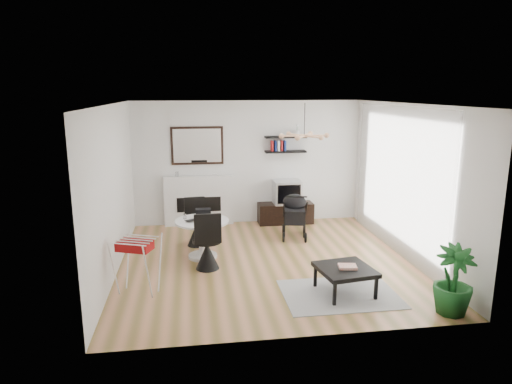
{
  "coord_description": "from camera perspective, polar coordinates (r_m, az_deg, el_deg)",
  "views": [
    {
      "loc": [
        -1.25,
        -7.37,
        2.93
      ],
      "look_at": [
        -0.13,
        0.4,
        1.16
      ],
      "focal_mm": 32.0,
      "sensor_mm": 36.0,
      "label": 1
    }
  ],
  "objects": [
    {
      "name": "drying_rack",
      "position": [
        6.93,
        -14.6,
        -8.77
      ],
      "size": [
        0.71,
        0.69,
        0.84
      ],
      "rotation": [
        0.0,
        0.0,
        -0.37
      ],
      "color": "white",
      "rests_on": "floor"
    },
    {
      "name": "stroller",
      "position": [
        9.24,
        4.82,
        -3.13
      ],
      "size": [
        0.62,
        0.84,
        0.97
      ],
      "rotation": [
        0.0,
        0.0,
        -0.2
      ],
      "color": "black",
      "rests_on": "floor"
    },
    {
      "name": "shelf_lower",
      "position": [
        10.04,
        3.7,
        5.07
      ],
      "size": [
        0.9,
        0.25,
        0.04
      ],
      "primitive_type": "cube",
      "color": "black",
      "rests_on": "wall_back"
    },
    {
      "name": "newspaper",
      "position": [
        7.94,
        -5.78,
        -3.7
      ],
      "size": [
        0.37,
        0.31,
        0.01
      ],
      "primitive_type": "cube",
      "rotation": [
        0.0,
        0.0,
        -0.1
      ],
      "color": "white",
      "rests_on": "dining_table"
    },
    {
      "name": "shelf_upper",
      "position": [
        10.0,
        3.73,
        6.89
      ],
      "size": [
        0.9,
        0.25,
        0.04
      ],
      "primitive_type": "cube",
      "color": "black",
      "rests_on": "wall_back"
    },
    {
      "name": "wall_left",
      "position": [
        7.64,
        -17.47,
        0.18
      ],
      "size": [
        0.0,
        5.0,
        5.0
      ],
      "primitive_type": "plane",
      "rotation": [
        1.57,
        0.0,
        1.57
      ],
      "color": "white",
      "rests_on": "floor"
    },
    {
      "name": "fireplace",
      "position": [
        10.04,
        -7.18,
        -0.31
      ],
      "size": [
        1.5,
        0.17,
        2.16
      ],
      "color": "white",
      "rests_on": "floor"
    },
    {
      "name": "dining_table",
      "position": [
        8.13,
        -6.73,
        -5.11
      ],
      "size": [
        0.94,
        0.94,
        0.69
      ],
      "color": "white",
      "rests_on": "floor"
    },
    {
      "name": "tv_console",
      "position": [
        10.22,
        3.7,
        -2.64
      ],
      "size": [
        1.22,
        0.43,
        0.46
      ],
      "primitive_type": "cube",
      "color": "black",
      "rests_on": "floor"
    },
    {
      "name": "potted_plant",
      "position": [
        6.66,
        23.45,
        -10.08
      ],
      "size": [
        0.57,
        0.57,
        0.94
      ],
      "primitive_type": "imported",
      "rotation": [
        0.0,
        0.0,
        -0.08
      ],
      "color": "#17501D",
      "rests_on": "floor"
    },
    {
      "name": "rug",
      "position": [
        6.94,
        10.39,
        -12.41
      ],
      "size": [
        1.66,
        1.2,
        0.01
      ],
      "primitive_type": "cube",
      "color": "gray",
      "rests_on": "floor"
    },
    {
      "name": "black_bag",
      "position": [
        8.21,
        -6.61,
        -2.63
      ],
      "size": [
        0.27,
        0.16,
        0.16
      ],
      "primitive_type": "cube",
      "rotation": [
        0.0,
        0.0,
        -0.01
      ],
      "color": "black",
      "rests_on": "dining_table"
    },
    {
      "name": "sheer_curtain",
      "position": [
        8.55,
        17.21,
        1.49
      ],
      "size": [
        0.04,
        3.6,
        2.6
      ],
      "primitive_type": "cube",
      "color": "white",
      "rests_on": "wall_right"
    },
    {
      "name": "chair_near",
      "position": [
        7.65,
        -6.1,
        -7.33
      ],
      "size": [
        0.48,
        0.49,
        1.01
      ],
      "rotation": [
        0.0,
        0.0,
        3.19
      ],
      "color": "black",
      "rests_on": "floor"
    },
    {
      "name": "laptop",
      "position": [
        8.0,
        -7.56,
        -3.58
      ],
      "size": [
        0.39,
        0.35,
        0.03
      ],
      "primitive_type": "imported",
      "rotation": [
        0.0,
        0.0,
        0.54
      ],
      "color": "black",
      "rests_on": "dining_table"
    },
    {
      "name": "floor",
      "position": [
        8.02,
        1.31,
        -8.7
      ],
      "size": [
        5.0,
        5.0,
        0.0
      ],
      "primitive_type": "plane",
      "color": "olive",
      "rests_on": "ground"
    },
    {
      "name": "pendant_lamp",
      "position": [
        7.95,
        6.05,
        7.01
      ],
      "size": [
        0.9,
        0.9,
        0.1
      ],
      "primitive_type": null,
      "color": "tan",
      "rests_on": "ceiling"
    },
    {
      "name": "chair_far",
      "position": [
        8.83,
        -7.49,
        -4.82
      ],
      "size": [
        0.43,
        0.45,
        0.91
      ],
      "rotation": [
        0.0,
        0.0,
        0.09
      ],
      "color": "black",
      "rests_on": "floor"
    },
    {
      "name": "drinking_glass",
      "position": [
        8.17,
        -8.89,
        -3.02
      ],
      "size": [
        0.06,
        0.06,
        0.09
      ],
      "primitive_type": "cylinder",
      "color": "white",
      "rests_on": "dining_table"
    },
    {
      "name": "crt_tv",
      "position": [
        10.11,
        3.87,
        0.03
      ],
      "size": [
        0.6,
        0.52,
        0.52
      ],
      "color": "silver",
      "rests_on": "tv_console"
    },
    {
      "name": "ceiling",
      "position": [
        7.48,
        1.42,
        10.95
      ],
      "size": [
        5.0,
        5.0,
        0.0
      ],
      "primitive_type": "plane",
      "color": "white",
      "rests_on": "wall_back"
    },
    {
      "name": "coffee_table",
      "position": [
        6.86,
        11.09,
        -9.59
      ],
      "size": [
        0.86,
        0.86,
        0.39
      ],
      "rotation": [
        0.0,
        0.0,
        0.15
      ],
      "color": "black",
      "rests_on": "rug"
    },
    {
      "name": "magazines",
      "position": [
        6.83,
        11.38,
        -9.13
      ],
      "size": [
        0.29,
        0.24,
        0.04
      ],
      "primitive_type": "cube",
      "rotation": [
        0.0,
        0.0,
        -0.18
      ],
      "color": "#D65135",
      "rests_on": "coffee_table"
    },
    {
      "name": "wall_back",
      "position": [
        10.07,
        -1.01,
        3.68
      ],
      "size": [
        5.0,
        0.0,
        5.0
      ],
      "primitive_type": "plane",
      "rotation": [
        1.57,
        0.0,
        0.0
      ],
      "color": "white",
      "rests_on": "floor"
    },
    {
      "name": "wall_right",
      "position": [
        8.42,
        18.4,
        1.24
      ],
      "size": [
        0.0,
        5.0,
        5.0
      ],
      "primitive_type": "plane",
      "rotation": [
        1.57,
        0.0,
        -1.57
      ],
      "color": "white",
      "rests_on": "floor"
    }
  ]
}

